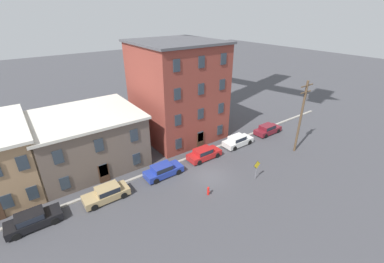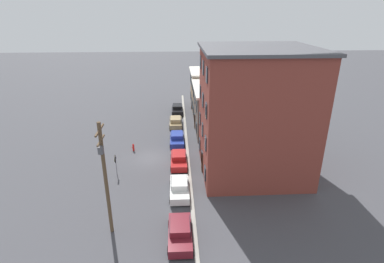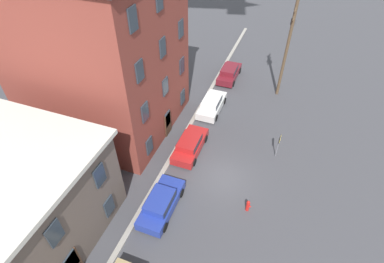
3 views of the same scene
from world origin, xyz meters
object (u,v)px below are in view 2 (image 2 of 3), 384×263
object	(u,v)px
utility_pole	(105,174)
car_tan	(176,122)
car_blue	(177,138)
caution_sign	(116,161)
car_black	(177,109)
fire_hydrant	(133,147)
car_red	(179,159)
car_white	(179,187)
car_maroon	(180,231)

from	to	relation	value
utility_pole	car_tan	bearing A→B (deg)	167.44
car_blue	caution_sign	distance (m)	10.38
car_black	fire_hydrant	distance (m)	15.98
car_red	caution_sign	xyz separation A→B (m)	(1.92, -6.81, 0.86)
caution_sign	fire_hydrant	distance (m)	6.10
car_red	car_white	bearing A→B (deg)	-0.08
car_blue	car_maroon	distance (m)	18.23
car_white	caution_sign	bearing A→B (deg)	-120.62
car_black	utility_pole	bearing A→B (deg)	-10.53
car_red	fire_hydrant	xyz separation A→B (m)	(-3.98, -5.74, -0.27)
caution_sign	utility_pole	size ratio (longest dim) A/B	0.25
car_white	utility_pole	size ratio (longest dim) A/B	0.46
car_red	car_tan	bearing A→B (deg)	-178.49
car_black	caution_sign	xyz separation A→B (m)	(20.82, -6.80, 0.86)
car_black	fire_hydrant	size ratio (longest dim) A/B	4.58
car_red	utility_pole	size ratio (longest dim) A/B	0.46
car_blue	car_tan	bearing A→B (deg)	-178.52
caution_sign	car_white	bearing A→B (deg)	59.38
car_tan	car_maroon	world-z (taller)	same
car_blue	caution_sign	xyz separation A→B (m)	(7.93, -6.65, 0.86)
car_black	car_blue	bearing A→B (deg)	-0.68
car_red	caution_sign	bearing A→B (deg)	-74.29
car_white	caution_sign	xyz separation A→B (m)	(-4.03, -6.80, 0.86)
fire_hydrant	car_tan	bearing A→B (deg)	147.58
car_blue	fire_hydrant	size ratio (longest dim) A/B	4.58
car_maroon	car_red	bearing A→B (deg)	179.73
car_maroon	utility_pole	bearing A→B (deg)	-101.75
car_white	car_blue	bearing A→B (deg)	-179.27
car_maroon	fire_hydrant	xyz separation A→B (m)	(-16.21, -5.68, -0.27)
car_blue	car_maroon	xyz separation A→B (m)	(18.23, 0.10, 0.00)
car_tan	fire_hydrant	size ratio (longest dim) A/B	4.58
car_white	caution_sign	distance (m)	7.95
car_maroon	caution_sign	world-z (taller)	caution_sign
fire_hydrant	car_red	bearing A→B (deg)	55.25
car_black	car_maroon	world-z (taller)	same
car_blue	utility_pole	size ratio (longest dim) A/B	0.46
car_blue	car_red	world-z (taller)	same
car_black	car_white	world-z (taller)	same
car_blue	car_maroon	world-z (taller)	same
car_tan	car_red	world-z (taller)	same
car_white	car_maroon	size ratio (longest dim) A/B	1.00
car_black	car_white	size ratio (longest dim) A/B	1.00
caution_sign	car_tan	bearing A→B (deg)	155.80
utility_pole	fire_hydrant	size ratio (longest dim) A/B	9.88
car_black	car_tan	world-z (taller)	same
car_red	fire_hydrant	distance (m)	6.99
fire_hydrant	car_blue	bearing A→B (deg)	109.97
car_black	car_blue	distance (m)	12.89
car_maroon	caution_sign	size ratio (longest dim) A/B	1.82
car_black	utility_pole	xyz separation A→B (m)	(29.97, -5.57, 4.58)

